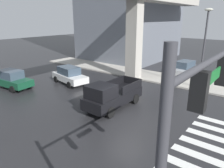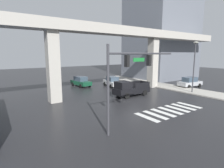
% 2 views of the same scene
% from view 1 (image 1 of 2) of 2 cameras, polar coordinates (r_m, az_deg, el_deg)
% --- Properties ---
extents(ground_plane, '(120.00, 120.00, 0.00)m').
position_cam_1_polar(ground_plane, '(14.40, 4.01, -9.34)').
color(ground_plane, '#232326').
extents(crosswalk_stripes, '(7.15, 2.80, 0.01)m').
position_cam_1_polar(crosswalk_stripes, '(12.68, 24.03, -14.95)').
color(crosswalk_stripes, silver).
rests_on(crosswalk_stripes, ground).
extents(sidewalk_east, '(4.00, 36.00, 0.15)m').
position_cam_1_polar(sidewalk_east, '(23.93, 14.22, 1.41)').
color(sidewalk_east, '#ADA89E').
rests_on(sidewalk_east, ground).
extents(pickup_truck, '(5.10, 2.09, 2.08)m').
position_cam_1_polar(pickup_truck, '(15.60, -0.19, -3.16)').
color(pickup_truck, black).
rests_on(pickup_truck, ground).
extents(sedan_dark_green, '(2.30, 4.46, 1.72)m').
position_cam_1_polar(sedan_dark_green, '(22.38, -25.43, 1.18)').
color(sedan_dark_green, '#14472D').
rests_on(sedan_dark_green, ground).
extents(sedan_white, '(2.52, 4.54, 1.72)m').
position_cam_1_polar(sedan_white, '(22.04, -11.36, 2.33)').
color(sedan_white, silver).
rests_on(sedan_white, ground).
extents(sedan_silver, '(4.47, 2.33, 1.72)m').
position_cam_1_polar(sedan_silver, '(26.01, 19.01, 4.03)').
color(sedan_silver, '#A8AAAF').
rests_on(sedan_silver, ground).
extents(traffic_signal_mast, '(6.49, 0.32, 6.20)m').
position_cam_1_polar(traffic_signal_mast, '(4.93, 21.71, -9.26)').
color(traffic_signal_mast, '#38383D').
rests_on(traffic_signal_mast, ground).
extents(street_lamp_near_corner, '(0.44, 0.70, 7.24)m').
position_cam_1_polar(street_lamp_near_corner, '(20.74, 23.70, 10.72)').
color(street_lamp_near_corner, '#38383D').
rests_on(street_lamp_near_corner, ground).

